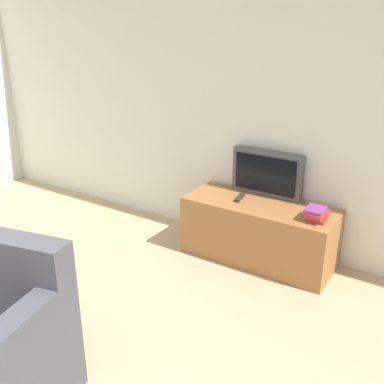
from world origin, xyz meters
TOP-DOWN VIEW (x-y plane):
  - wall_back at (0.00, 3.03)m, footprint 9.00×0.06m
  - tv_stand at (0.58, 2.72)m, footprint 1.31×0.52m
  - television at (0.53, 2.94)m, footprint 0.64×0.09m
  - book_stack at (1.08, 2.66)m, footprint 0.17×0.23m
  - remote_on_stand at (0.38, 2.72)m, footprint 0.07×0.18m

SIDE VIEW (x-z plane):
  - tv_stand at x=0.58m, z-range 0.00..0.53m
  - remote_on_stand at x=0.38m, z-range 0.53..0.55m
  - book_stack at x=1.08m, z-range 0.53..0.62m
  - television at x=0.53m, z-range 0.53..0.93m
  - wall_back at x=0.00m, z-range 0.00..2.60m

